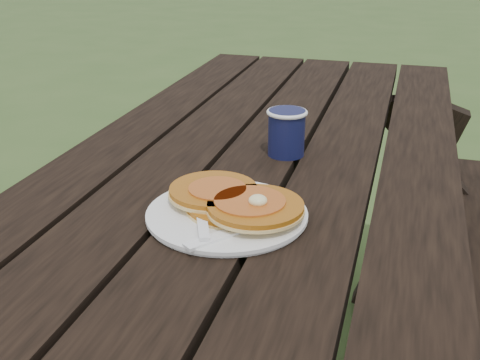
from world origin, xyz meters
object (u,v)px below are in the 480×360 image
(pancake_stack, at_px, (235,201))
(picnic_table, at_px, (258,313))
(coffee_cup, at_px, (287,130))
(plate, at_px, (227,215))

(pancake_stack, bearing_deg, picnic_table, 96.07)
(picnic_table, relative_size, coffee_cup, 19.93)
(picnic_table, bearing_deg, pancake_stack, -83.93)
(pancake_stack, xyz_separation_m, coffee_cup, (0.02, 0.28, 0.03))
(plate, xyz_separation_m, coffee_cup, (0.03, 0.29, 0.05))
(picnic_table, xyz_separation_m, coffee_cup, (0.05, 0.00, 0.43))
(coffee_cup, bearing_deg, picnic_table, -174.37)
(plate, bearing_deg, pancake_stack, 50.64)
(pancake_stack, distance_m, coffee_cup, 0.28)
(plate, relative_size, pancake_stack, 1.09)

